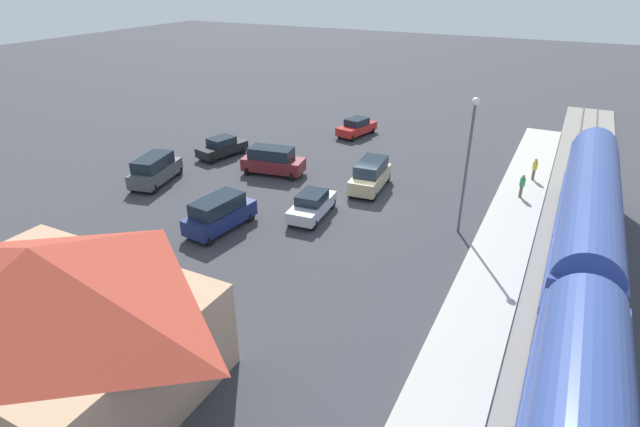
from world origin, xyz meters
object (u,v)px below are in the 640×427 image
suv_navy (219,213)px  light_pole_near_platform (469,152)px  pedestrian_waiting_far (535,168)px  station_building (48,316)px  suv_tan (370,175)px  pedestrian_on_platform (522,184)px  suv_maroon (273,161)px  passenger_train (580,317)px  sedan_silver (312,205)px  sedan_black (222,147)px  suv_charcoal (155,169)px  sedan_red (357,127)px

suv_navy → light_pole_near_platform: light_pole_near_platform is taller
light_pole_near_platform → pedestrian_waiting_far: bearing=-107.1°
station_building → suv_tan: size_ratio=2.39×
station_building → pedestrian_on_platform: station_building is taller
station_building → suv_navy: 13.76m
suv_maroon → light_pole_near_platform: bearing=168.8°
pedestrian_on_platform → light_pole_near_platform: 8.26m
passenger_train → station_building: size_ratio=3.31×
sedan_silver → light_pole_near_platform: light_pole_near_platform is taller
suv_tan → sedan_black: size_ratio=1.05×
pedestrian_on_platform → sedan_black: (24.60, 2.02, -0.40)m
pedestrian_waiting_far → suv_navy: suv_navy is taller
pedestrian_on_platform → sedan_silver: 15.01m
passenger_train → sedan_silver: size_ratio=8.60×
suv_charcoal → sedan_silver: bearing=-178.5°
pedestrian_waiting_far → suv_maroon: bearing=21.6°
sedan_silver → light_pole_near_platform: size_ratio=0.55×
pedestrian_on_platform → pedestrian_waiting_far: same height
suv_tan → sedan_black: 14.31m
passenger_train → sedan_black: (28.59, -14.98, -1.98)m
pedestrian_on_platform → suv_navy: size_ratio=0.34×
suv_tan → sedan_silver: size_ratio=1.09×
station_building → suv_maroon: bearing=-79.1°
passenger_train → suv_tan: 20.16m
pedestrian_waiting_far → suv_charcoal: bearing=27.1°
suv_tan → light_pole_near_platform: bearing=153.4°
suv_maroon → light_pole_near_platform: (-15.62, 3.10, 4.13)m
pedestrian_on_platform → sedan_black: size_ratio=0.36×
pedestrian_on_platform → pedestrian_waiting_far: bearing=-96.3°
suv_charcoal → suv_maroon: bearing=-140.6°
suv_navy → station_building: bearing=100.0°
sedan_red → sedan_silver: (-4.48, 17.95, 0.00)m
suv_tan → pedestrian_waiting_far: bearing=-147.7°
pedestrian_on_platform → suv_tan: bearing=15.7°
suv_navy → sedan_silver: bearing=-135.7°
suv_navy → light_pole_near_platform: size_ratio=0.60×
sedan_silver → sedan_black: bearing=-28.9°
pedestrian_waiting_far → sedan_red: 17.69m
suv_navy → suv_charcoal: same height
suv_tan → suv_maroon: same height
suv_navy → sedan_red: bearing=-89.6°
sedan_silver → suv_navy: bearing=44.3°
light_pole_near_platform → sedan_black: bearing=-12.0°
pedestrian_on_platform → sedan_black: pedestrian_on_platform is taller
sedan_silver → suv_maroon: size_ratio=0.90×
station_building → pedestrian_on_platform: 30.13m
passenger_train → light_pole_near_platform: light_pole_near_platform is taller
sedan_silver → suv_maroon: bearing=-40.2°
sedan_silver → sedan_black: same height
pedestrian_waiting_far → sedan_black: bearing=13.3°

